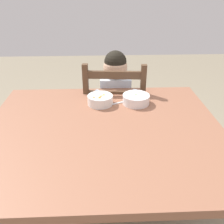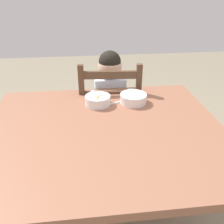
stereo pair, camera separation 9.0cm
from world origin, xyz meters
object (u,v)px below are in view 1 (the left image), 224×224
Objects in this scene: dining_table at (104,143)px; spoon at (113,104)px; child_figure at (115,96)px; dining_chair at (115,117)px; bowl_of_peas at (136,99)px; bowl_of_carrots at (100,100)px.

spoon is (0.06, 0.28, 0.09)m from dining_table.
dining_chair is at bearing 119.47° from child_figure.
dining_table is at bearing -102.49° from spoon.
dining_chair is 0.95× the size of child_figure.
bowl_of_peas is at bearing -69.16° from dining_chair.
spoon reaches higher than dining_table.
bowl_of_carrots reaches higher than spoon.
bowl_of_carrots is at bearing -109.44° from dining_chair.
dining_table is at bearing -99.14° from child_figure.
child_figure reaches higher than bowl_of_peas.
dining_chair is 0.43m from bowl_of_peas.
dining_chair is 6.89× the size of spoon.
bowl_of_carrots reaches higher than dining_table.
child_figure reaches higher than spoon.
bowl_of_peas is 1.24× the size of spoon.
dining_table is 7.55× the size of bowl_of_peas.
child_figure is (0.00, -0.01, 0.19)m from dining_chair.
spoon is at bearing -176.06° from bowl_of_peas.
bowl_of_carrots is at bearing 172.99° from spoon.
dining_table is 1.29× the size of child_figure.
dining_table is at bearing -125.19° from bowl_of_peas.
dining_chair is 0.41m from spoon.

